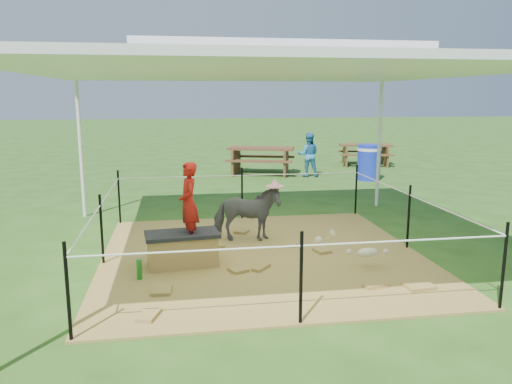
{
  "coord_description": "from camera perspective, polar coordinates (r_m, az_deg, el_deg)",
  "views": [
    {
      "loc": [
        -1.21,
        -6.88,
        2.32
      ],
      "look_at": [
        0.0,
        0.6,
        0.85
      ],
      "focal_mm": 35.0,
      "sensor_mm": 36.0,
      "label": 1
    }
  ],
  "objects": [
    {
      "name": "trash_barrel",
      "position": [
        14.23,
        12.77,
        3.32
      ],
      "size": [
        0.76,
        0.76,
        0.99
      ],
      "primitive_type": "cylinder",
      "rotation": [
        0.0,
        0.0,
        -0.23
      ],
      "color": "#192FBF",
      "rests_on": "ground"
    },
    {
      "name": "woman",
      "position": [
        6.74,
        -7.73,
        -0.44
      ],
      "size": [
        0.31,
        0.43,
        1.11
      ],
      "primitive_type": "imported",
      "rotation": [
        0.0,
        0.0,
        -1.46
      ],
      "color": "#A71510",
      "rests_on": "straw_bale"
    },
    {
      "name": "canopy_tent",
      "position": [
        7.0,
        0.81,
        14.02
      ],
      "size": [
        6.3,
        6.3,
        2.9
      ],
      "color": "silver",
      "rests_on": "ground"
    },
    {
      "name": "picnic_table_far",
      "position": [
        17.27,
        12.35,
        4.19
      ],
      "size": [
        1.96,
        1.61,
        0.71
      ],
      "primitive_type": "cube",
      "rotation": [
        0.0,
        0.0,
        -0.24
      ],
      "color": "#53311C",
      "rests_on": "ground"
    },
    {
      "name": "green_bottle",
      "position": [
        6.55,
        -13.19,
        -8.6
      ],
      "size": [
        0.08,
        0.08,
        0.26
      ],
      "primitive_type": "cylinder",
      "rotation": [
        0.0,
        0.0,
        0.11
      ],
      "color": "#1A761D",
      "rests_on": "hay_patch"
    },
    {
      "name": "pony",
      "position": [
        7.91,
        -1.07,
        -2.52
      ],
      "size": [
        1.1,
        0.61,
        0.89
      ],
      "primitive_type": "imported",
      "rotation": [
        0.0,
        0.0,
        1.45
      ],
      "color": "#4C4C51",
      "rests_on": "hay_patch"
    },
    {
      "name": "picnic_table_near",
      "position": [
        14.93,
        0.56,
        3.6
      ],
      "size": [
        2.26,
        1.89,
        0.81
      ],
      "primitive_type": "cube",
      "rotation": [
        0.0,
        0.0,
        -0.29
      ],
      "color": "#51321B",
      "rests_on": "ground"
    },
    {
      "name": "pink_hat",
      "position": [
        7.81,
        -1.08,
        1.12
      ],
      "size": [
        0.28,
        0.28,
        0.13
      ],
      "primitive_type": "cylinder",
      "color": "pink",
      "rests_on": "pony"
    },
    {
      "name": "distant_person",
      "position": [
        14.52,
        6.02,
        4.26
      ],
      "size": [
        0.7,
        0.59,
        1.28
      ],
      "primitive_type": "imported",
      "rotation": [
        0.0,
        0.0,
        2.95
      ],
      "color": "#317DBB",
      "rests_on": "ground"
    },
    {
      "name": "foal",
      "position": [
        6.93,
        12.68,
        -6.53
      ],
      "size": [
        0.89,
        0.55,
        0.48
      ],
      "primitive_type": null,
      "rotation": [
        0.0,
        0.0,
        0.09
      ],
      "color": "beige",
      "rests_on": "hay_patch"
    },
    {
      "name": "straw_bale",
      "position": [
        6.93,
        -8.4,
        -6.64
      ],
      "size": [
        0.97,
        0.56,
        0.41
      ],
      "primitive_type": "cube",
      "rotation": [
        0.0,
        0.0,
        0.11
      ],
      "color": "#B08040",
      "rests_on": "hay_patch"
    },
    {
      "name": "rope_fence",
      "position": [
        7.19,
        0.76,
        -2.52
      ],
      "size": [
        4.54,
        4.54,
        1.0
      ],
      "color": "black",
      "rests_on": "ground"
    },
    {
      "name": "hay_patch",
      "position": [
        7.36,
        0.75,
        -7.28
      ],
      "size": [
        4.6,
        4.6,
        0.03
      ],
      "primitive_type": "cube",
      "color": "brown",
      "rests_on": "ground"
    },
    {
      "name": "dark_cloth",
      "position": [
        6.87,
        -8.45,
        -4.8
      ],
      "size": [
        1.04,
        0.62,
        0.05
      ],
      "primitive_type": "cube",
      "rotation": [
        0.0,
        0.0,
        0.11
      ],
      "color": "black",
      "rests_on": "straw_bale"
    },
    {
      "name": "ground",
      "position": [
        7.36,
        0.75,
        -7.39
      ],
      "size": [
        90.0,
        90.0,
        0.0
      ],
      "primitive_type": "plane",
      "color": "#2D5919",
      "rests_on": "ground"
    }
  ]
}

